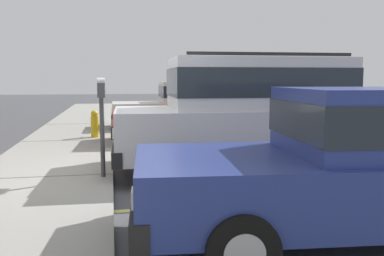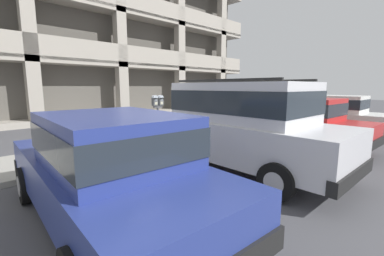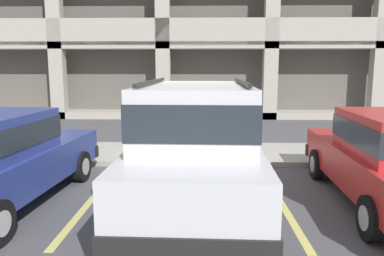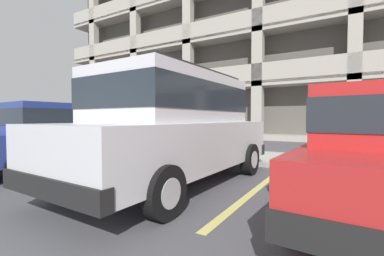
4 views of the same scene
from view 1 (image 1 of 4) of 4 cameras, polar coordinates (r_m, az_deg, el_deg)
name	(u,v)px [view 1 (image 1 of 4)]	position (r m, az deg, el deg)	size (l,w,h in m)	color
ground_plane	(126,184)	(7.01, -8.80, -7.36)	(80.00, 80.00, 0.10)	#4C4C51
sidewalk	(41,181)	(7.07, -19.47, -6.63)	(40.00, 2.20, 0.12)	#9E9B93
parking_stall_lines	(193,159)	(8.71, 0.12, -4.19)	(12.94, 4.80, 0.01)	#DBD16B
silver_suv	(255,111)	(7.42, 8.39, 2.32)	(2.12, 4.84, 2.03)	silver
red_sedan	(370,161)	(4.61, 22.66, -4.05)	(2.08, 4.60, 1.54)	navy
dark_hatchback	(210,112)	(10.46, 2.42, 2.13)	(2.00, 4.56, 1.54)	red
blue_coupe	(186,105)	(13.56, -0.74, 3.15)	(1.86, 4.49, 1.54)	silver
parking_meter_near	(102,104)	(6.66, -11.97, 3.20)	(0.35, 0.12, 1.53)	#47474C
fire_hydrant	(95,124)	(11.38, -12.83, 0.53)	(0.30, 0.30, 0.70)	gold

